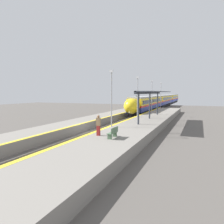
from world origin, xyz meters
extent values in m
plane|color=#56514C|center=(0.00, 0.00, 0.00)|extent=(120.00, 120.00, 0.00)
cube|color=slate|center=(-0.72, 0.00, 0.07)|extent=(0.08, 90.00, 0.15)
cube|color=slate|center=(0.72, 0.00, 0.07)|extent=(0.08, 90.00, 0.15)
cube|color=black|center=(0.00, 27.08, 0.64)|extent=(2.47, 20.83, 0.84)
cube|color=navy|center=(0.00, 27.08, 1.48)|extent=(2.81, 22.64, 0.86)
cube|color=red|center=(0.00, 27.08, 2.06)|extent=(2.83, 22.64, 0.29)
cube|color=yellow|center=(0.00, 27.08, 2.85)|extent=(2.81, 22.64, 1.30)
cube|color=black|center=(0.00, 27.08, 2.79)|extent=(2.84, 20.83, 0.71)
cube|color=#9E9EA3|center=(0.00, 27.08, 3.65)|extent=(2.53, 22.64, 0.30)
cylinder|color=black|center=(-0.72, 18.97, 0.48)|extent=(0.12, 0.96, 0.96)
cylinder|color=black|center=(0.72, 18.97, 0.48)|extent=(0.12, 0.96, 0.96)
cylinder|color=black|center=(-0.72, 21.17, 0.48)|extent=(0.12, 0.96, 0.96)
cylinder|color=black|center=(0.72, 21.17, 0.48)|extent=(0.12, 0.96, 0.96)
cylinder|color=black|center=(-0.72, 33.00, 0.48)|extent=(0.12, 0.96, 0.96)
cylinder|color=black|center=(0.72, 33.00, 0.48)|extent=(0.12, 0.96, 0.96)
cylinder|color=black|center=(-0.72, 35.20, 0.48)|extent=(0.12, 0.96, 0.96)
cylinder|color=black|center=(0.72, 35.20, 0.48)|extent=(0.12, 0.96, 0.96)
ellipsoid|color=yellow|center=(0.00, 14.54, 2.28)|extent=(2.70, 3.66, 2.69)
ellipsoid|color=black|center=(0.00, 14.09, 2.72)|extent=(1.97, 2.14, 1.37)
sphere|color=#F9F4CC|center=(0.00, 13.17, 1.31)|extent=(0.24, 0.24, 0.24)
cube|color=black|center=(0.00, 50.52, 0.64)|extent=(2.47, 20.83, 0.84)
cube|color=navy|center=(0.00, 50.52, 1.48)|extent=(2.81, 22.64, 0.86)
cube|color=red|center=(0.00, 50.52, 2.06)|extent=(2.83, 22.64, 0.29)
cube|color=yellow|center=(0.00, 50.52, 2.85)|extent=(2.81, 22.64, 1.30)
cube|color=black|center=(0.00, 50.52, 2.79)|extent=(2.84, 20.83, 0.71)
cube|color=#9E9EA3|center=(0.00, 50.52, 3.65)|extent=(2.53, 22.64, 0.30)
cylinder|color=black|center=(-0.72, 42.40, 0.48)|extent=(0.12, 0.96, 0.96)
cylinder|color=black|center=(0.72, 42.40, 0.48)|extent=(0.12, 0.96, 0.96)
cylinder|color=black|center=(-0.72, 44.60, 0.48)|extent=(0.12, 0.96, 0.96)
cylinder|color=black|center=(0.72, 44.60, 0.48)|extent=(0.12, 0.96, 0.96)
cylinder|color=black|center=(-0.72, 56.44, 0.48)|extent=(0.12, 0.96, 0.96)
cylinder|color=black|center=(0.72, 56.44, 0.48)|extent=(0.12, 0.96, 0.96)
cylinder|color=black|center=(-0.72, 58.64, 0.48)|extent=(0.12, 0.96, 0.96)
cylinder|color=black|center=(0.72, 58.64, 0.48)|extent=(0.12, 0.96, 0.96)
cube|color=black|center=(0.00, 73.96, 0.64)|extent=(2.47, 20.83, 0.84)
cube|color=navy|center=(0.00, 73.96, 1.48)|extent=(2.81, 22.64, 0.86)
cube|color=red|center=(0.00, 73.96, 2.06)|extent=(2.83, 22.64, 0.29)
cube|color=yellow|center=(0.00, 73.96, 2.85)|extent=(2.81, 22.64, 1.30)
cube|color=black|center=(0.00, 73.96, 2.79)|extent=(2.84, 20.83, 0.71)
cube|color=#9E9EA3|center=(0.00, 73.96, 3.65)|extent=(2.53, 22.64, 0.30)
cylinder|color=black|center=(-0.72, 65.84, 0.48)|extent=(0.12, 0.96, 0.96)
cylinder|color=black|center=(0.72, 65.84, 0.48)|extent=(0.12, 0.96, 0.96)
cylinder|color=black|center=(-0.72, 68.04, 0.48)|extent=(0.12, 0.96, 0.96)
cylinder|color=black|center=(0.72, 68.04, 0.48)|extent=(0.12, 0.96, 0.96)
cylinder|color=black|center=(-0.72, 79.88, 0.48)|extent=(0.12, 0.96, 0.96)
cylinder|color=black|center=(0.72, 79.88, 0.48)|extent=(0.12, 0.96, 0.96)
cylinder|color=black|center=(-0.72, 82.08, 0.48)|extent=(0.12, 0.96, 0.96)
cylinder|color=black|center=(0.72, 82.08, 0.48)|extent=(0.12, 0.96, 0.96)
cube|color=gray|center=(4.29, 0.00, 0.48)|extent=(5.08, 64.00, 0.96)
cube|color=yellow|center=(1.95, 0.00, 0.97)|extent=(0.40, 64.00, 0.01)
cube|color=gray|center=(-3.56, 0.00, 0.48)|extent=(3.61, 64.00, 0.96)
cube|color=yellow|center=(-1.95, 0.00, 0.97)|extent=(0.40, 64.00, 0.01)
cube|color=#4C6B4C|center=(4.51, -6.31, 1.17)|extent=(0.36, 0.06, 0.42)
cube|color=#4C6B4C|center=(4.51, -5.21, 1.17)|extent=(0.36, 0.06, 0.42)
cube|color=#4C6B4C|center=(4.51, -5.76, 1.40)|extent=(0.44, 1.47, 0.03)
cube|color=#4C6B4C|center=(4.71, -5.76, 1.63)|extent=(0.04, 1.47, 0.44)
cube|color=maroon|center=(3.02, -5.26, 1.39)|extent=(0.28, 0.20, 0.86)
cube|color=#7F6647|center=(3.02, -5.26, 2.16)|extent=(0.36, 0.22, 0.68)
sphere|color=#936B4C|center=(3.02, -5.26, 2.62)|extent=(0.23, 0.23, 0.23)
cylinder|color=#59595E|center=(-2.32, 25.91, 1.61)|extent=(0.14, 0.14, 3.23)
cube|color=black|center=(-2.32, 25.91, 3.58)|extent=(0.28, 0.20, 0.70)
sphere|color=black|center=(-2.32, 25.80, 3.75)|extent=(0.14, 0.14, 0.14)
sphere|color=red|center=(-2.32, 25.80, 3.41)|extent=(0.14, 0.14, 0.14)
cylinder|color=#9E9EA3|center=(2.28, -0.44, 3.86)|extent=(0.12, 0.12, 5.80)
cube|color=silver|center=(2.28, -0.44, 6.88)|extent=(0.36, 0.20, 0.24)
cylinder|color=#9E9EA3|center=(2.28, 9.96, 3.86)|extent=(0.12, 0.12, 5.80)
cube|color=silver|center=(2.28, 9.96, 6.88)|extent=(0.36, 0.20, 0.24)
cylinder|color=#9E9EA3|center=(2.28, 20.36, 3.86)|extent=(0.12, 0.12, 5.80)
cube|color=silver|center=(2.28, 20.36, 6.88)|extent=(0.36, 0.20, 0.24)
cylinder|color=#9E9EA3|center=(2.28, 30.75, 3.86)|extent=(0.12, 0.12, 5.80)
cube|color=silver|center=(2.28, 30.75, 6.88)|extent=(0.36, 0.20, 0.24)
cylinder|color=#333842|center=(4.46, 2.47, 2.75)|extent=(0.20, 0.20, 3.58)
cylinder|color=#333842|center=(4.46, 8.50, 2.75)|extent=(0.20, 0.20, 3.58)
cylinder|color=#333842|center=(4.46, 14.53, 2.75)|extent=(0.20, 0.20, 3.58)
cube|color=#333842|center=(4.46, 8.50, 4.64)|extent=(0.24, 15.06, 0.36)
cube|color=#333842|center=(5.36, 8.50, 4.76)|extent=(2.00, 15.06, 0.10)
camera|label=1|loc=(11.02, -21.95, 4.65)|focal=35.00mm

